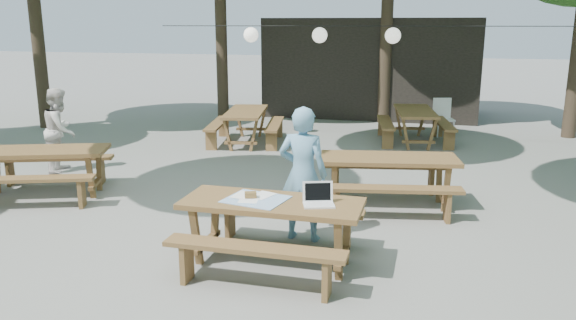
{
  "coord_description": "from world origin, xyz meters",
  "views": [
    {
      "loc": [
        2.34,
        -6.47,
        2.66
      ],
      "look_at": [
        0.67,
        -0.09,
        1.05
      ],
      "focal_mm": 35.0,
      "sensor_mm": 36.0,
      "label": 1
    }
  ],
  "objects_px": {
    "picnic_table_nw": "(43,172)",
    "plastic_chair": "(443,125)",
    "woman": "(303,174)",
    "second_person": "(60,130)",
    "main_picnic_table": "(272,232)"
  },
  "relations": [
    {
      "from": "picnic_table_nw",
      "to": "second_person",
      "type": "bearing_deg",
      "value": 95.45
    },
    {
      "from": "woman",
      "to": "second_person",
      "type": "xyz_separation_m",
      "value": [
        -5.06,
        2.17,
        -0.08
      ]
    },
    {
      "from": "main_picnic_table",
      "to": "plastic_chair",
      "type": "relative_size",
      "value": 2.22
    },
    {
      "from": "picnic_table_nw",
      "to": "plastic_chair",
      "type": "distance_m",
      "value": 9.03
    },
    {
      "from": "picnic_table_nw",
      "to": "plastic_chair",
      "type": "bearing_deg",
      "value": 27.04
    },
    {
      "from": "plastic_chair",
      "to": "second_person",
      "type": "bearing_deg",
      "value": -159.7
    },
    {
      "from": "plastic_chair",
      "to": "main_picnic_table",
      "type": "bearing_deg",
      "value": -120.11
    },
    {
      "from": "woman",
      "to": "plastic_chair",
      "type": "relative_size",
      "value": 1.88
    },
    {
      "from": "woman",
      "to": "second_person",
      "type": "distance_m",
      "value": 5.5
    },
    {
      "from": "picnic_table_nw",
      "to": "second_person",
      "type": "height_order",
      "value": "second_person"
    },
    {
      "from": "woman",
      "to": "second_person",
      "type": "bearing_deg",
      "value": -19.8
    },
    {
      "from": "main_picnic_table",
      "to": "woman",
      "type": "height_order",
      "value": "woman"
    },
    {
      "from": "main_picnic_table",
      "to": "woman",
      "type": "xyz_separation_m",
      "value": [
        0.15,
        0.84,
        0.46
      ]
    },
    {
      "from": "main_picnic_table",
      "to": "second_person",
      "type": "xyz_separation_m",
      "value": [
        -4.91,
        3.01,
        0.38
      ]
    },
    {
      "from": "second_person",
      "to": "plastic_chair",
      "type": "bearing_deg",
      "value": -70.73
    }
  ]
}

